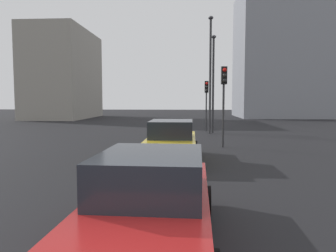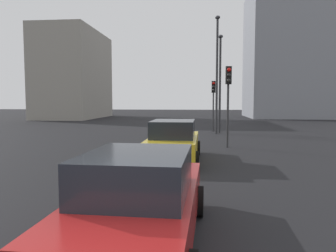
{
  "view_description": "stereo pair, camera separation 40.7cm",
  "coord_description": "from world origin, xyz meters",
  "px_view_note": "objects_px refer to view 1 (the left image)",
  "views": [
    {
      "loc": [
        -3.14,
        -0.75,
        2.45
      ],
      "look_at": [
        7.82,
        -0.09,
        1.57
      ],
      "focal_mm": 34.68,
      "sensor_mm": 36.0,
      "label": 1
    },
    {
      "loc": [
        -3.11,
        -1.15,
        2.45
      ],
      "look_at": [
        7.82,
        -0.09,
        1.57
      ],
      "focal_mm": 34.68,
      "sensor_mm": 36.0,
      "label": 2
    }
  ],
  "objects_px": {
    "car_yellow_lead": "(172,142)",
    "traffic_light_near_left": "(206,95)",
    "traffic_light_near_right": "(224,90)",
    "car_red_second": "(153,201)",
    "street_lamp_far": "(210,66)",
    "street_lamp_kerbside": "(213,76)"
  },
  "relations": [
    {
      "from": "car_yellow_lead",
      "to": "traffic_light_near_left",
      "type": "height_order",
      "value": "traffic_light_near_left"
    },
    {
      "from": "traffic_light_near_left",
      "to": "traffic_light_near_right",
      "type": "xyz_separation_m",
      "value": [
        -8.66,
        -0.38,
        0.16
      ]
    },
    {
      "from": "car_red_second",
      "to": "traffic_light_near_right",
      "type": "relative_size",
      "value": 1.17
    },
    {
      "from": "car_yellow_lead",
      "to": "traffic_light_near_right",
      "type": "xyz_separation_m",
      "value": [
        3.91,
        -2.49,
        2.2
      ]
    },
    {
      "from": "car_yellow_lead",
      "to": "street_lamp_far",
      "type": "bearing_deg",
      "value": -10.97
    },
    {
      "from": "car_yellow_lead",
      "to": "traffic_light_near_right",
      "type": "distance_m",
      "value": 5.13
    },
    {
      "from": "car_yellow_lead",
      "to": "street_lamp_far",
      "type": "xyz_separation_m",
      "value": [
        10.79,
        -2.26,
        4.08
      ]
    },
    {
      "from": "car_yellow_lead",
      "to": "street_lamp_kerbside",
      "type": "bearing_deg",
      "value": -11.64
    },
    {
      "from": "car_red_second",
      "to": "traffic_light_near_left",
      "type": "relative_size",
      "value": 1.24
    },
    {
      "from": "car_yellow_lead",
      "to": "street_lamp_kerbside",
      "type": "relative_size",
      "value": 0.67
    },
    {
      "from": "car_red_second",
      "to": "traffic_light_near_left",
      "type": "height_order",
      "value": "traffic_light_near_left"
    },
    {
      "from": "street_lamp_kerbside",
      "to": "street_lamp_far",
      "type": "distance_m",
      "value": 0.89
    },
    {
      "from": "car_yellow_lead",
      "to": "traffic_light_near_right",
      "type": "relative_size",
      "value": 1.15
    },
    {
      "from": "car_red_second",
      "to": "traffic_light_near_right",
      "type": "distance_m",
      "value": 12.03
    },
    {
      "from": "car_yellow_lead",
      "to": "street_lamp_far",
      "type": "relative_size",
      "value": 0.57
    },
    {
      "from": "traffic_light_near_right",
      "to": "street_lamp_kerbside",
      "type": "distance_m",
      "value": 7.55
    },
    {
      "from": "car_red_second",
      "to": "street_lamp_kerbside",
      "type": "height_order",
      "value": "street_lamp_kerbside"
    },
    {
      "from": "car_red_second",
      "to": "street_lamp_far",
      "type": "xyz_separation_m",
      "value": [
        18.45,
        -2.2,
        4.09
      ]
    },
    {
      "from": "traffic_light_near_right",
      "to": "street_lamp_far",
      "type": "distance_m",
      "value": 7.13
    },
    {
      "from": "car_red_second",
      "to": "street_lamp_kerbside",
      "type": "distance_m",
      "value": 19.48
    },
    {
      "from": "traffic_light_near_left",
      "to": "street_lamp_far",
      "type": "height_order",
      "value": "street_lamp_far"
    },
    {
      "from": "car_yellow_lead",
      "to": "traffic_light_near_left",
      "type": "xyz_separation_m",
      "value": [
        12.57,
        -2.1,
        2.04
      ]
    }
  ]
}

